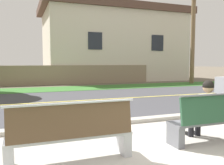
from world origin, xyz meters
name	(u,v)px	position (x,y,z in m)	size (l,w,h in m)	color
ground_plane	(71,96)	(0.00, 8.00, 0.00)	(140.00, 140.00, 0.00)	#665B4C
sidewalk_pavement	(151,150)	(0.00, 0.40, 0.01)	(44.00, 3.60, 0.01)	#B7B2A8
curb_edge	(113,123)	(0.00, 2.35, 0.06)	(44.00, 0.30, 0.11)	#ADA89E
street_asphalt	(78,101)	(0.00, 6.50, 0.00)	(52.00, 8.00, 0.01)	#424247
road_centre_line	(78,101)	(0.00, 6.50, 0.01)	(48.00, 0.14, 0.01)	#E0CC4C
far_verge_grass	(60,89)	(0.00, 11.40, 0.01)	(48.00, 2.80, 0.02)	#38702D
bench_left	(72,135)	(-1.46, 0.35, 0.46)	(1.99, 0.48, 1.01)	silver
bench_right	(217,119)	(1.46, 0.35, 0.46)	(1.99, 0.48, 1.01)	slate
seated_person_grey	(204,108)	(1.30, 0.52, 0.68)	(0.52, 0.68, 1.25)	black
garden_wall	(67,75)	(0.96, 14.41, 0.70)	(13.00, 0.36, 1.40)	gray
house_across_street	(113,44)	(5.86, 17.61, 3.29)	(13.04, 6.91, 6.49)	beige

